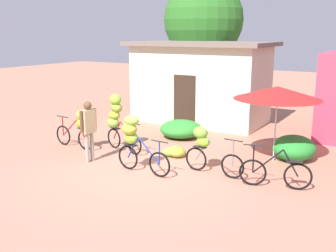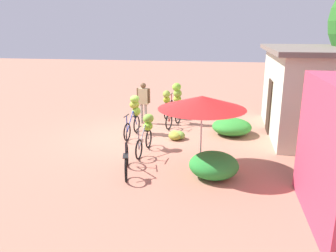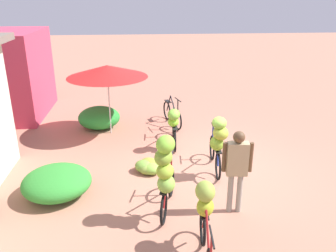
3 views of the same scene
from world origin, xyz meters
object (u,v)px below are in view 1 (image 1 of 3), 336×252
Objects in this scene: bicycle_by_shop at (206,146)px; bicycle_rightmost at (275,173)px; banana_pile_on_ground at (174,152)px; bicycle_center_loaded at (134,138)px; person_vendor at (88,125)px; market_umbrella at (278,93)px; building_low at (200,82)px; bicycle_leftmost at (79,125)px; tree_behind_building at (204,20)px; bicycle_near_pile at (117,117)px.

bicycle_by_shop reaches higher than bicycle_rightmost.
banana_pile_on_ground is at bearing 150.88° from bicycle_by_shop.
bicycle_center_loaded is 1.53m from person_vendor.
market_umbrella reaches higher than bicycle_by_shop.
person_vendor is at bearing -92.86° from building_low.
bicycle_leftmost is 6.17m from bicycle_rightmost.
person_vendor is at bearing -35.23° from bicycle_leftmost.
building_low is 5.48m from market_umbrella.
bicycle_by_shop is at bearing 175.77° from bicycle_rightmost.
building_low is at bearing 100.85° from bicycle_center_loaded.
bicycle_near_pile is at bearing -84.35° from tree_behind_building.
bicycle_by_shop is 0.97× the size of person_vendor.
building_low is 6.36m from person_vendor.
building_low is at bearing 130.06° from bicycle_rightmost.
bicycle_near_pile is 1.03× the size of bicycle_center_loaded.
building_low is at bearing 107.52° from banana_pile_on_ground.
tree_behind_building is at bearing 130.45° from market_umbrella.
bicycle_rightmost is at bearing -15.75° from banana_pile_on_ground.
bicycle_leftmost is at bearing 144.77° from person_vendor.
banana_pile_on_ground is at bearing -72.48° from building_low.
tree_behind_building is at bearing 95.65° from bicycle_near_pile.
bicycle_leftmost is at bearing -152.33° from bicycle_near_pile.
building_low is 7.41m from bicycle_rightmost.
bicycle_near_pile is 3.31m from bicycle_by_shop.
bicycle_leftmost is at bearing -179.08° from bicycle_by_shop.
bicycle_leftmost reaches higher than banana_pile_on_ground.
tree_behind_building is 3.55× the size of bicycle_by_shop.
bicycle_leftmost is 0.96× the size of bicycle_near_pile.
bicycle_center_loaded is 1.94× the size of banana_pile_on_ground.
banana_pile_on_ground is at bearing -70.05° from tree_behind_building.
bicycle_near_pile is 2.00× the size of banana_pile_on_ground.
bicycle_near_pile is at bearing 173.04° from bicycle_rightmost.
person_vendor reaches higher than bicycle_by_shop.
bicycle_by_shop is 1.93× the size of banana_pile_on_ground.
banana_pile_on_ground is at bearing 42.65° from person_vendor.
tree_behind_building is 8.65m from banana_pile_on_ground.
building_low reaches higher than bicycle_leftmost.
market_umbrella is 1.39× the size of person_vendor.
building_low reaches higher than bicycle_near_pile.
tree_behind_building reaches higher than building_low.
market_umbrella reaches higher than banana_pile_on_ground.
tree_behind_building is 9.56m from bicycle_by_shop.
person_vendor is at bearing -164.55° from bicycle_by_shop.
building_low is 3.39× the size of bicycle_leftmost.
bicycle_leftmost reaches higher than bicycle_by_shop.
bicycle_by_shop is at bearing -63.38° from tree_behind_building.
market_umbrella reaches higher than bicycle_near_pile.
banana_pile_on_ground is (1.48, -4.68, -1.49)m from building_low.
bicycle_center_loaded is (2.35, -8.85, -3.21)m from tree_behind_building.
person_vendor is at bearing -137.35° from banana_pile_on_ground.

